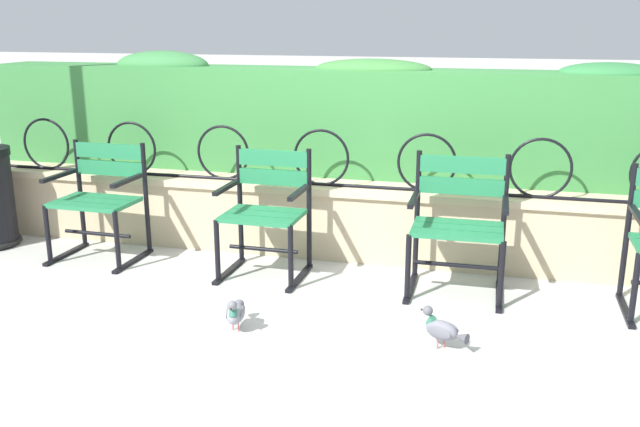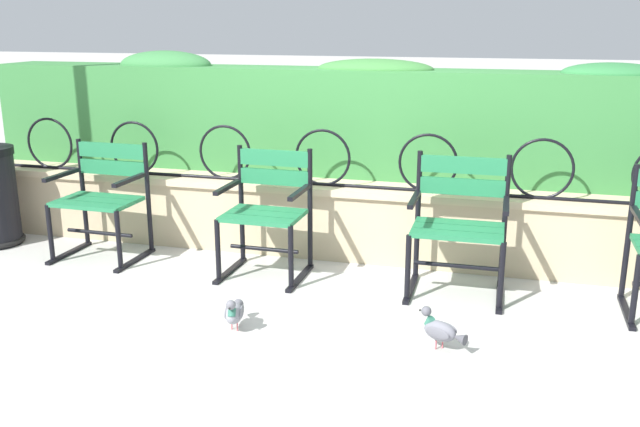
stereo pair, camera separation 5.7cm
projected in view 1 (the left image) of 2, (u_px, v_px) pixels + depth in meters
The scene contains 9 objects.
ground_plane at pixel (314, 304), 4.39m from camera, with size 60.00×60.00×0.00m, color #B7B5AF.
stone_wall at pixel (347, 220), 5.22m from camera, with size 6.36×0.41×0.55m.
iron_arch_fence at pixel (324, 161), 5.07m from camera, with size 5.84×0.02×0.42m.
hedge_row at pixel (357, 118), 5.42m from camera, with size 6.23×0.48×0.94m.
park_chair_leftmost at pixel (100, 197), 5.15m from camera, with size 0.63×0.54×0.85m.
park_chair_centre_left at pixel (266, 209), 4.81m from camera, with size 0.57×0.53×0.87m.
park_chair_centre_right at pixel (458, 221), 4.49m from camera, with size 0.61×0.52×0.89m.
pigeon_near_chairs at pixel (235, 312), 3.98m from camera, with size 0.14×0.29×0.22m.
pigeon_far_side at pixel (442, 329), 3.76m from camera, with size 0.28×0.18×0.22m.
Camera 1 is at (1.05, -3.93, 1.73)m, focal length 39.05 mm.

